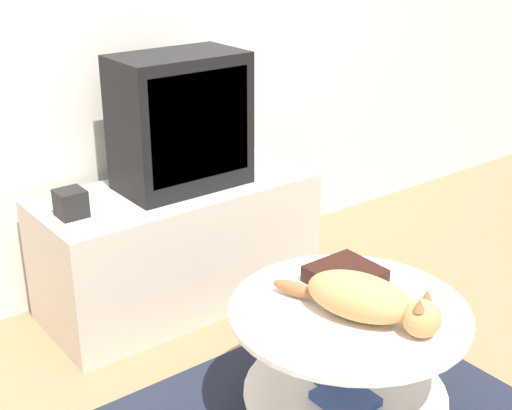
% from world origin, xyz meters
% --- Properties ---
extents(tv_stand, '(1.18, 0.51, 0.54)m').
position_xyz_m(tv_stand, '(0.11, 1.05, 0.27)').
color(tv_stand, beige).
rests_on(tv_stand, ground_plane).
extents(tv, '(0.52, 0.31, 0.55)m').
position_xyz_m(tv, '(0.14, 1.05, 0.81)').
color(tv, black).
rests_on(tv, tv_stand).
extents(speaker, '(0.10, 0.10, 0.10)m').
position_xyz_m(speaker, '(-0.37, 1.03, 0.59)').
color(speaker, black).
rests_on(speaker, tv_stand).
extents(coffee_table, '(0.76, 0.76, 0.44)m').
position_xyz_m(coffee_table, '(0.08, -0.01, 0.30)').
color(coffee_table, '#B2B2B7').
rests_on(coffee_table, rug).
extents(dvd_box, '(0.21, 0.20, 0.06)m').
position_xyz_m(dvd_box, '(0.19, 0.12, 0.49)').
color(dvd_box, black).
rests_on(dvd_box, coffee_table).
extents(cat, '(0.28, 0.53, 0.14)m').
position_xyz_m(cat, '(0.08, -0.08, 0.53)').
color(cat, tan).
rests_on(cat, coffee_table).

